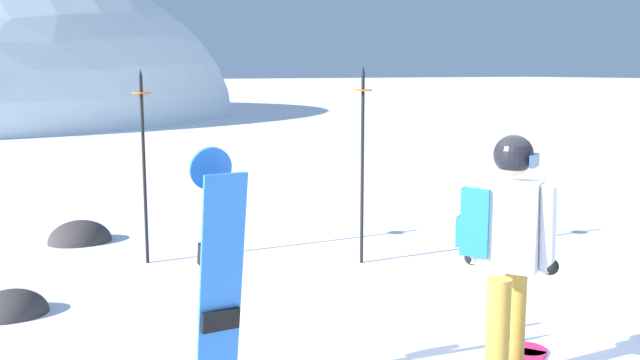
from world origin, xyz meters
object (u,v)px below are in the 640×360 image
Objects in this scene: snowboarder_main at (504,257)px; piste_marker_far at (362,153)px; rock_mid at (12,314)px; rock_dark at (80,242)px; piste_marker_near at (144,154)px; spare_snowboard at (219,274)px.

snowboarder_main is 0.79× the size of piste_marker_far.
piste_marker_far is at bearing -0.81° from rock_mid.
rock_dark is (-1.63, 5.67, -0.92)m from snowboarder_main.
piste_marker_far reaches higher than rock_dark.
rock_dark is (-0.47, 1.37, -1.21)m from piste_marker_near.
rock_mid is at bearing 129.85° from snowboarder_main.
piste_marker_near is at bearing 35.96° from rock_mid.
rock_dark is (-2.55, 2.51, -1.23)m from piste_marker_far.
snowboarder_main is at bearing -74.83° from piste_marker_near.
spare_snowboard is 2.73m from rock_mid.
piste_marker_near reaches higher than rock_dark.
snowboarder_main reaches higher than rock_mid.
snowboarder_main is 4.28m from rock_mid.
piste_marker_near reaches higher than snowboarder_main.
snowboarder_main is at bearing -73.92° from rock_dark.
rock_mid is (-3.59, 0.05, -1.23)m from piste_marker_far.
piste_marker_near is 2.37m from piste_marker_far.
rock_mid is (-1.04, -2.46, 0.00)m from rock_dark.
spare_snowboard is at bearing -90.12° from rock_dark.
piste_marker_far is 3.43× the size of rock_mid.
spare_snowboard reaches higher than rock_dark.
rock_dark is at bearing 106.08° from snowboarder_main.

